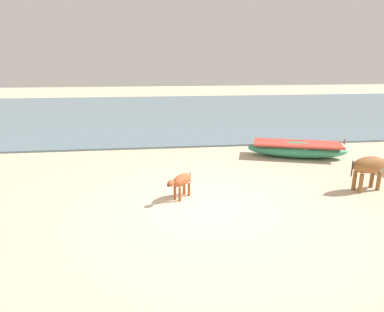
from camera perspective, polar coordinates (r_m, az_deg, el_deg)
ground at (r=8.64m, az=3.07°, el=-8.70°), size 80.00×80.00×0.00m
sea_water at (r=24.08m, az=-3.66°, el=7.41°), size 60.00×20.00×0.08m
fishing_boat_0 at (r=13.52m, az=17.12°, el=1.13°), size 3.84×2.22×0.77m
cow_adult_brown at (r=10.76m, az=27.72°, el=-1.49°), size 1.51×0.65×0.99m
calf_near_rust at (r=9.04m, az=-1.83°, el=-4.26°), size 0.81×0.88×0.67m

